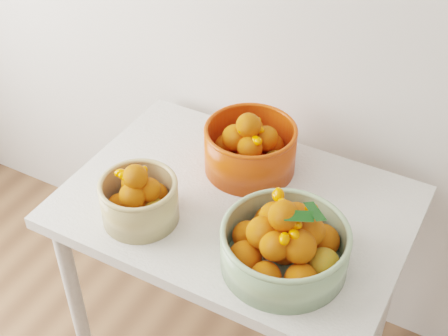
{
  "coord_description": "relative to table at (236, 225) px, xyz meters",
  "views": [
    {
      "loc": [
        0.4,
        0.41,
        1.99
      ],
      "look_at": [
        -0.22,
        1.54,
        0.92
      ],
      "focal_mm": 50.0,
      "sensor_mm": 36.0,
      "label": 1
    }
  ],
  "objects": [
    {
      "name": "bowl_green",
      "position": [
        0.22,
        -0.15,
        0.17
      ],
      "size": [
        0.42,
        0.42,
        0.22
      ],
      "rotation": [
        0.0,
        0.0,
        0.28
      ],
      "color": "gray",
      "rests_on": "table"
    },
    {
      "name": "table",
      "position": [
        0.0,
        0.0,
        0.0
      ],
      "size": [
        1.0,
        0.7,
        0.75
      ],
      "color": "silver",
      "rests_on": "ground"
    },
    {
      "name": "bowl_cream",
      "position": [
        -0.21,
        -0.19,
        0.17
      ],
      "size": [
        0.28,
        0.28,
        0.19
      ],
      "rotation": [
        0.0,
        0.0,
        0.34
      ],
      "color": "tan",
      "rests_on": "table"
    },
    {
      "name": "bowl_orange",
      "position": [
        -0.04,
        0.16,
        0.18
      ],
      "size": [
        0.29,
        0.29,
        0.2
      ],
      "rotation": [
        0.0,
        0.0,
        0.01
      ],
      "color": "red",
      "rests_on": "table"
    }
  ]
}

